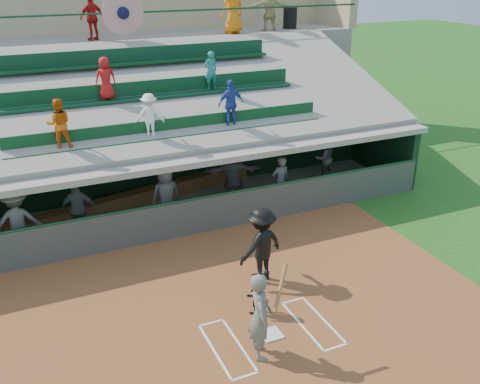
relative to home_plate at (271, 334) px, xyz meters
name	(u,v)px	position (x,y,z in m)	size (l,w,h in m)	color
ground	(271,335)	(0.00, 0.00, -0.04)	(100.00, 100.00, 0.00)	#1B4E15
dirt_slab	(261,322)	(0.00, 0.50, -0.03)	(11.00, 9.00, 0.02)	brown
home_plate	(271,334)	(0.00, 0.00, 0.00)	(0.43, 0.43, 0.03)	silver
batters_box_chalk	(271,335)	(0.00, 0.00, -0.01)	(2.65, 1.85, 0.01)	white
dugout_floor	(175,210)	(0.00, 6.75, -0.02)	(16.00, 3.50, 0.04)	gray
concourse_slab	(122,95)	(0.00, 13.50, 2.26)	(20.00, 3.00, 4.60)	gray
grandstand	(140,113)	(-0.01, 10.51, 2.23)	(20.40, 10.40, 7.80)	#474B46
batter_at_plate	(260,315)	(-0.49, -0.44, 0.93)	(0.94, 0.81, 1.95)	#545752
catcher	(254,293)	(0.02, 0.88, 0.48)	(0.48, 0.37, 0.99)	black
home_umpire	(261,245)	(0.75, 2.05, 0.96)	(1.26, 0.72, 1.94)	black
dugout_bench	(169,189)	(0.18, 7.90, 0.23)	(15.29, 0.46, 0.46)	olive
dugout_player_a	(17,221)	(-4.60, 5.84, 0.96)	(1.23, 0.71, 1.90)	#5C5E59
dugout_player_b	(79,209)	(-2.98, 6.12, 0.87)	(1.01, 0.42, 1.73)	#5B5D58
dugout_player_c	(166,195)	(-0.47, 5.98, 0.91)	(0.88, 0.57, 1.81)	#555853
dugout_player_d	(233,174)	(1.94, 6.57, 0.99)	(1.83, 0.58, 1.97)	#585B55
dugout_player_e	(280,181)	(3.22, 5.72, 0.83)	(0.60, 0.40, 1.65)	#525550
dugout_player_f	(324,158)	(5.71, 7.05, 0.82)	(0.79, 0.62, 1.63)	#565954
trash_bin	(290,18)	(7.47, 13.09, 5.01)	(0.59, 0.59, 0.88)	black
concourse_staff_a	(92,17)	(-0.98, 12.74, 5.38)	(0.95, 0.40, 1.63)	#A21212
concourse_staff_b	(233,7)	(4.53, 12.51, 5.58)	(0.99, 0.65, 2.03)	orange
concourse_staff_c	(269,8)	(6.29, 12.75, 5.47)	(1.67, 0.53, 1.80)	tan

